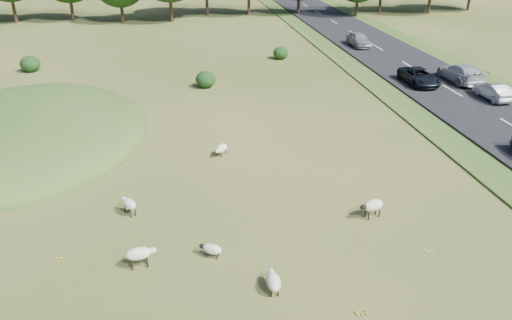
{
  "coord_description": "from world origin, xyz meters",
  "views": [
    {
      "loc": [
        -1.83,
        -19.72,
        12.35
      ],
      "look_at": [
        2.0,
        4.0,
        1.0
      ],
      "focal_mm": 35.0,
      "sensor_mm": 36.0,
      "label": 1
    }
  ],
  "objects_px": {
    "car_2": "(461,73)",
    "car_5": "(359,39)",
    "sheep_0": "(139,254)",
    "sheep_1": "(129,204)",
    "sheep_4": "(211,249)",
    "sheep_3": "(221,149)",
    "car_4": "(493,91)",
    "sheep_5": "(373,205)",
    "sheep_2": "(273,281)",
    "car_3": "(419,76)"
  },
  "relations": [
    {
      "from": "sheep_0",
      "to": "sheep_4",
      "type": "bearing_deg",
      "value": -4.49
    },
    {
      "from": "car_4",
      "to": "car_5",
      "type": "bearing_deg",
      "value": -78.86
    },
    {
      "from": "sheep_3",
      "to": "sheep_5",
      "type": "bearing_deg",
      "value": 72.52
    },
    {
      "from": "sheep_2",
      "to": "sheep_4",
      "type": "xyz_separation_m",
      "value": [
        -2.09,
        2.49,
        -0.07
      ]
    },
    {
      "from": "sheep_0",
      "to": "car_2",
      "type": "height_order",
      "value": "car_2"
    },
    {
      "from": "sheep_1",
      "to": "car_2",
      "type": "xyz_separation_m",
      "value": [
        26.38,
        17.18,
        0.45
      ]
    },
    {
      "from": "sheep_3",
      "to": "car_5",
      "type": "bearing_deg",
      "value": -179.68
    },
    {
      "from": "sheep_3",
      "to": "car_2",
      "type": "bearing_deg",
      "value": 152.37
    },
    {
      "from": "sheep_1",
      "to": "sheep_3",
      "type": "bearing_deg",
      "value": -72.16
    },
    {
      "from": "sheep_0",
      "to": "sheep_2",
      "type": "relative_size",
      "value": 1.05
    },
    {
      "from": "sheep_1",
      "to": "sheep_2",
      "type": "distance_m",
      "value": 8.54
    },
    {
      "from": "sheep_1",
      "to": "car_5",
      "type": "height_order",
      "value": "car_5"
    },
    {
      "from": "sheep_1",
      "to": "sheep_5",
      "type": "xyz_separation_m",
      "value": [
        11.13,
        -2.08,
        0.07
      ]
    },
    {
      "from": "sheep_3",
      "to": "car_3",
      "type": "bearing_deg",
      "value": 156.97
    },
    {
      "from": "sheep_3",
      "to": "sheep_0",
      "type": "bearing_deg",
      "value": 12.13
    },
    {
      "from": "car_2",
      "to": "car_5",
      "type": "relative_size",
      "value": 1.18
    },
    {
      "from": "sheep_5",
      "to": "car_4",
      "type": "bearing_deg",
      "value": -154.09
    },
    {
      "from": "sheep_0",
      "to": "sheep_5",
      "type": "bearing_deg",
      "value": 2.29
    },
    {
      "from": "sheep_4",
      "to": "sheep_1",
      "type": "bearing_deg",
      "value": -17.05
    },
    {
      "from": "sheep_2",
      "to": "car_4",
      "type": "relative_size",
      "value": 0.32
    },
    {
      "from": "sheep_0",
      "to": "sheep_5",
      "type": "height_order",
      "value": "sheep_5"
    },
    {
      "from": "sheep_3",
      "to": "sheep_5",
      "type": "relative_size",
      "value": 0.88
    },
    {
      "from": "sheep_2",
      "to": "car_3",
      "type": "xyz_separation_m",
      "value": [
        16.95,
        23.5,
        0.46
      ]
    },
    {
      "from": "sheep_3",
      "to": "car_4",
      "type": "distance_m",
      "value": 22.43
    },
    {
      "from": "sheep_1",
      "to": "sheep_5",
      "type": "height_order",
      "value": "sheep_5"
    },
    {
      "from": "sheep_4",
      "to": "car_3",
      "type": "xyz_separation_m",
      "value": [
        19.04,
        21.01,
        0.53
      ]
    },
    {
      "from": "sheep_1",
      "to": "car_4",
      "type": "height_order",
      "value": "car_4"
    },
    {
      "from": "sheep_0",
      "to": "sheep_2",
      "type": "distance_m",
      "value": 5.44
    },
    {
      "from": "sheep_4",
      "to": "sheep_3",
      "type": "bearing_deg",
      "value": -66.92
    },
    {
      "from": "sheep_2",
      "to": "sheep_4",
      "type": "bearing_deg",
      "value": 41.31
    },
    {
      "from": "sheep_0",
      "to": "car_5",
      "type": "height_order",
      "value": "car_5"
    },
    {
      "from": "sheep_3",
      "to": "car_2",
      "type": "relative_size",
      "value": 0.22
    },
    {
      "from": "car_2",
      "to": "car_4",
      "type": "bearing_deg",
      "value": 90.0
    },
    {
      "from": "car_3",
      "to": "sheep_5",
      "type": "bearing_deg",
      "value": -120.86
    },
    {
      "from": "sheep_2",
      "to": "car_3",
      "type": "distance_m",
      "value": 28.98
    },
    {
      "from": "sheep_3",
      "to": "car_5",
      "type": "xyz_separation_m",
      "value": [
        17.67,
        25.75,
        0.58
      ]
    },
    {
      "from": "sheep_2",
      "to": "sheep_3",
      "type": "relative_size",
      "value": 1.03
    },
    {
      "from": "sheep_4",
      "to": "car_2",
      "type": "bearing_deg",
      "value": -106.28
    },
    {
      "from": "sheep_3",
      "to": "car_4",
      "type": "height_order",
      "value": "car_4"
    },
    {
      "from": "sheep_5",
      "to": "car_3",
      "type": "relative_size",
      "value": 0.28
    },
    {
      "from": "car_4",
      "to": "sheep_2",
      "type": "bearing_deg",
      "value": 42.23
    },
    {
      "from": "sheep_3",
      "to": "car_5",
      "type": "height_order",
      "value": "car_5"
    },
    {
      "from": "sheep_0",
      "to": "sheep_1",
      "type": "relative_size",
      "value": 1.13
    },
    {
      "from": "sheep_0",
      "to": "sheep_1",
      "type": "height_order",
      "value": "sheep_0"
    },
    {
      "from": "sheep_0",
      "to": "sheep_4",
      "type": "xyz_separation_m",
      "value": [
        2.84,
        0.22,
        -0.25
      ]
    },
    {
      "from": "car_2",
      "to": "car_5",
      "type": "xyz_separation_m",
      "value": [
        -3.8,
        14.53,
        -0.01
      ]
    },
    {
      "from": "sheep_1",
      "to": "car_5",
      "type": "relative_size",
      "value": 0.25
    },
    {
      "from": "sheep_0",
      "to": "car_3",
      "type": "relative_size",
      "value": 0.27
    },
    {
      "from": "sheep_2",
      "to": "sheep_5",
      "type": "distance_m",
      "value": 7.01
    },
    {
      "from": "sheep_1",
      "to": "car_4",
      "type": "xyz_separation_m",
      "value": [
        26.38,
        12.42,
        0.3
      ]
    }
  ]
}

